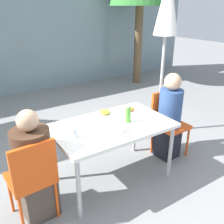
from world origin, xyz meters
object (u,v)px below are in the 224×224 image
Objects in this scene: bottle at (128,114)px; drinking_cup at (75,133)px; person_left at (34,169)px; salad_bowl at (119,127)px; chair_right at (167,118)px; closed_umbrella at (167,13)px; chair_left at (32,175)px; person_right at (169,118)px.

bottle is 2.08× the size of drinking_cup.
salad_bowl is at bearing -9.89° from person_left.
drinking_cup is at bearing 179.75° from bottle.
chair_right is 5.56× the size of salad_bowl.
bottle is at bearing -149.56° from closed_umbrella.
person_left is 7.05× the size of salad_bowl.
chair_left reaches higher than salad_bowl.
salad_bowl is at bearing -4.54° from chair_left.
closed_umbrella is at bearing 14.81° from chair_left.
chair_left is at bearing 6.30° from chair_right.
closed_umbrella is 1.66m from bottle.
chair_left is 1.87m from person_right.
chair_right is at bearing -123.67° from closed_umbrella.
chair_left is 4.48× the size of bottle.
bottle is (-0.72, -0.05, 0.25)m from person_right.
person_right is at bearing 10.18° from salad_bowl.
salad_bowl is (0.45, -0.12, -0.02)m from drinking_cup.
bottle is at bearing 29.10° from salad_bowl.
chair_right is 0.83m from bottle.
bottle is (1.14, 0.10, 0.29)m from chair_left.
chair_right is 1.45m from drinking_cup.
chair_right is at bearing 3.21° from chair_left.
closed_umbrella is 2.18m from drinking_cup.
salad_bowl is (0.89, -0.10, 0.23)m from person_left.
person_left is 1.82m from person_right.
person_left reaches higher than drinking_cup.
bottle is 1.24× the size of salad_bowl.
salad_bowl is at bearing 13.49° from chair_right.
salad_bowl is at bearing -149.76° from closed_umbrella.
closed_umbrella is (2.26, 0.76, 1.32)m from chair_left.
closed_umbrella is at bearing -124.37° from chair_right.
chair_left is at bearing -161.40° from closed_umbrella.
closed_umbrella is at bearing 20.24° from drinking_cup.
person_right is 12.37× the size of drinking_cup.
chair_right is at bearing -122.05° from person_right.
closed_umbrella is at bearing 30.24° from salad_bowl.
closed_umbrella is 1.88m from salad_bowl.
closed_umbrella is 15.20× the size of salad_bowl.
closed_umbrella is at bearing -124.07° from person_right.
person_right is 0.76m from bottle.
chair_left is 0.96m from salad_bowl.
person_right is at bearing 4.08° from bottle.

